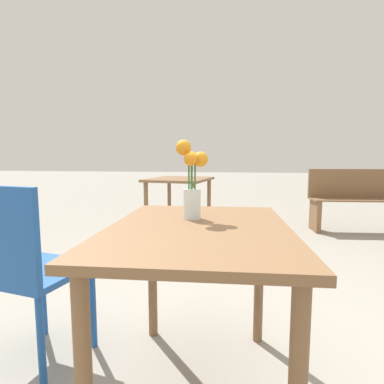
% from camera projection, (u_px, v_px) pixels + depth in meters
% --- Properties ---
extents(table_front, '(0.75, 0.99, 0.74)m').
position_uv_depth(table_front, '(199.00, 252.00, 1.20)').
color(table_front, brown).
rests_on(table_front, ground_plane).
extents(flower_vase, '(0.14, 0.12, 0.35)m').
position_uv_depth(flower_vase, '(192.00, 183.00, 1.31)').
color(flower_vase, silver).
rests_on(flower_vase, table_front).
extents(cafe_chair, '(0.47, 0.47, 0.89)m').
position_uv_depth(cafe_chair, '(25.00, 265.00, 1.37)').
color(cafe_chair, '#1E519E').
rests_on(cafe_chair, ground_plane).
extents(bench_near, '(1.90, 0.51, 0.85)m').
position_uv_depth(bench_near, '(379.00, 197.00, 4.12)').
color(bench_near, brown).
rests_on(bench_near, ground_plane).
extents(table_back, '(0.82, 0.94, 0.75)m').
position_uv_depth(table_back, '(180.00, 188.00, 3.74)').
color(table_back, brown).
rests_on(table_back, ground_plane).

